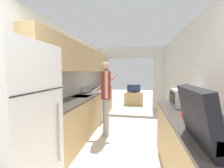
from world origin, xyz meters
The scene contains 13 objects.
wall_left centered at (-1.28, 2.61, 1.51)m, with size 0.38×7.85×2.50m.
wall_right centered at (1.37, 2.12, 1.25)m, with size 0.06×7.85×2.50m.
wall_far_with_doorway centered at (0.00, 5.48, 1.45)m, with size 3.07×0.06×2.50m.
counter_left centered at (-1.04, 3.11, 0.46)m, with size 0.62×4.16×0.92m.
counter_right centered at (1.04, 1.39, 0.46)m, with size 0.62×2.29×0.92m.
refrigerator centered at (-0.99, 0.75, 0.91)m, with size 0.73×0.83×1.82m.
range_oven centered at (-1.03, 3.91, 0.47)m, with size 0.66×0.74×1.06m.
person centered at (-0.43, 2.82, 0.95)m, with size 0.55×0.45×1.75m.
suitcase centered at (0.96, 0.69, 1.07)m, with size 0.50×0.66×0.47m.
microwave centered at (1.12, 2.13, 1.06)m, with size 0.39×0.49×0.29m.
book_stack centered at (1.02, 1.45, 0.95)m, with size 0.21×0.26×0.06m.
tv_cabinet centered at (0.11, 6.28, 0.29)m, with size 0.85×0.42×0.58m.
television centered at (0.11, 6.23, 0.75)m, with size 0.59×0.16×0.35m.
Camera 1 is at (0.35, -0.63, 1.51)m, focal length 24.00 mm.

